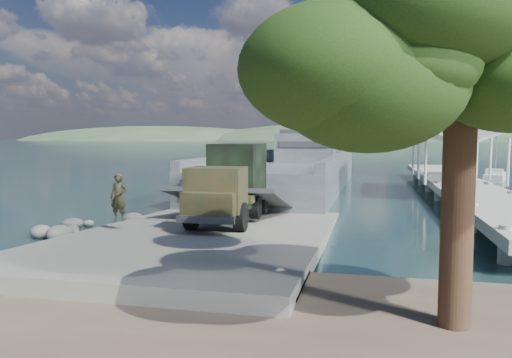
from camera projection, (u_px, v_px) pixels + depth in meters
name	position (u px, v px, depth m)	size (l,w,h in m)	color
ground	(213.00, 238.00, 22.05)	(1400.00, 1400.00, 0.00)	#183A3A
boat_ramp	(206.00, 237.00, 21.06)	(10.00, 18.00, 0.50)	gray
shoreline_rocks	(93.00, 230.00, 23.92)	(3.20, 5.60, 0.90)	#51504E
distant_headlands	(410.00, 141.00, 554.81)	(1000.00, 240.00, 48.00)	#324C2F
pier	(456.00, 175.00, 37.25)	(6.40, 44.00, 6.10)	#A0A096
landing_craft	(289.00, 178.00, 43.66)	(9.59, 36.53, 10.81)	#485154
military_truck	(232.00, 182.00, 23.78)	(2.80, 7.93, 3.64)	black
soldier	(119.00, 207.00, 21.19)	(0.74, 0.49, 2.04)	#26331C
sailboat_near	(495.00, 177.00, 50.77)	(3.46, 6.34, 7.42)	silver
sailboat_far	(457.00, 173.00, 56.66)	(3.53, 6.16, 7.22)	silver
overhang_tree	(431.00, 56.00, 10.89)	(8.58, 7.90, 7.79)	#382316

